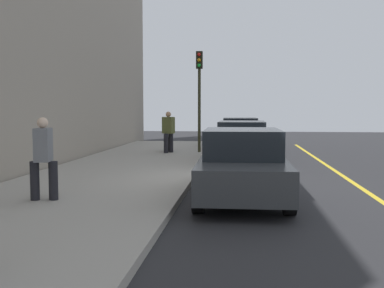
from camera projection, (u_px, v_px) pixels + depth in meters
ground_plane at (231, 188)px, 11.15m from camera, size 56.00×56.00×0.00m
sidewalk at (100, 183)px, 11.50m from camera, size 28.00×4.60×0.15m
lane_stripe_centre at (366, 191)px, 10.81m from camera, size 28.00×0.14×0.01m
parked_car_navy at (240, 133)px, 22.00m from camera, size 4.67×1.99×1.51m
parked_car_white at (242, 143)px, 15.93m from camera, size 4.48×1.94×1.51m
parked_car_charcoal at (242, 165)px, 9.75m from camera, size 4.26×1.96×1.51m
pedestrian_grey_coat at (43, 156)px, 8.93m from camera, size 0.48×0.54×1.64m
pedestrian_olive_coat at (168, 131)px, 18.62m from camera, size 0.52×0.53×1.69m
traffic_light_pole at (199, 84)px, 18.72m from camera, size 0.35×0.26×4.15m
rolling_suitcase at (169, 144)px, 19.15m from camera, size 0.34×0.22×0.97m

